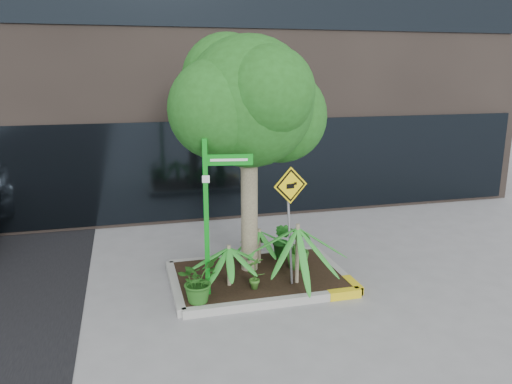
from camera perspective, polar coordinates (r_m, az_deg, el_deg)
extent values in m
plane|color=gray|center=(9.50, -0.44, -10.99)|extent=(80.00, 80.00, 0.00)
cube|color=#9E9E99|center=(10.76, -1.28, -7.48)|extent=(3.20, 0.15, 0.15)
cube|color=#9E9E99|center=(8.82, 2.18, -12.52)|extent=(3.20, 0.15, 0.15)
cube|color=#9E9E99|center=(9.52, -9.23, -10.62)|extent=(0.15, 2.20, 0.15)
cube|color=#9E9E99|center=(10.28, 9.01, -8.72)|extent=(0.15, 2.20, 0.15)
cube|color=gold|center=(9.25, 10.06, -11.42)|extent=(0.60, 0.17, 0.15)
cube|color=black|center=(9.76, 0.27, -9.51)|extent=(3.05, 2.05, 0.06)
cylinder|color=tan|center=(9.56, -0.77, -1.21)|extent=(0.32, 0.32, 3.01)
cylinder|color=tan|center=(9.36, -0.19, 5.37)|extent=(0.57, 0.16, 0.98)
sphere|color=#1D5217|center=(9.25, -0.81, 10.27)|extent=(2.41, 2.41, 2.41)
sphere|color=#1D5217|center=(9.75, 2.81, 8.67)|extent=(1.81, 1.81, 1.81)
sphere|color=#1D5217|center=(8.93, -4.29, 9.46)|extent=(1.81, 1.81, 1.81)
sphere|color=#1D5217|center=(8.71, 1.48, 11.37)|extent=(1.61, 1.61, 1.61)
sphere|color=#1D5217|center=(9.65, -3.34, 12.79)|extent=(1.71, 1.71, 1.71)
cylinder|color=tan|center=(9.21, 4.74, -7.03)|extent=(0.07, 0.07, 1.13)
cylinder|color=tan|center=(9.15, -3.10, -8.36)|extent=(0.07, 0.07, 0.77)
cylinder|color=tan|center=(10.17, 0.36, -6.16)|extent=(0.07, 0.07, 0.72)
imported|color=#215819|center=(8.59, -6.66, -9.95)|extent=(0.98, 0.98, 0.77)
imported|color=#26611D|center=(9.93, 4.75, -6.32)|extent=(0.58, 0.58, 0.85)
imported|color=#356C21|center=(9.03, -0.14, -9.18)|extent=(0.43, 0.43, 0.61)
imported|color=#1C611C|center=(10.48, 2.98, -5.47)|extent=(0.58, 0.58, 0.75)
cube|color=#0D921A|center=(8.53, -5.68, -3.56)|extent=(0.10, 0.10, 2.90)
cube|color=#0D921A|center=(8.28, -3.13, 3.70)|extent=(0.80, 0.16, 0.19)
cube|color=#0D921A|center=(8.63, -5.88, 5.45)|extent=(0.16, 0.80, 0.19)
cube|color=white|center=(8.26, -3.11, 3.68)|extent=(0.61, 0.11, 0.04)
cube|color=white|center=(8.63, -5.98, 5.44)|extent=(0.11, 0.61, 0.04)
cube|color=white|center=(8.29, -5.75, 1.47)|extent=(0.12, 0.02, 0.12)
cylinder|color=slate|center=(9.09, 3.84, -4.38)|extent=(0.10, 0.29, 1.99)
cube|color=yellow|center=(8.85, 3.97, 0.77)|extent=(0.66, 0.15, 0.67)
cube|color=black|center=(8.84, 4.00, 0.75)|extent=(0.58, 0.12, 0.60)
cube|color=yellow|center=(8.83, 4.01, 0.74)|extent=(0.50, 0.10, 0.51)
cube|color=black|center=(8.83, 3.95, 0.67)|extent=(0.16, 0.03, 0.09)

